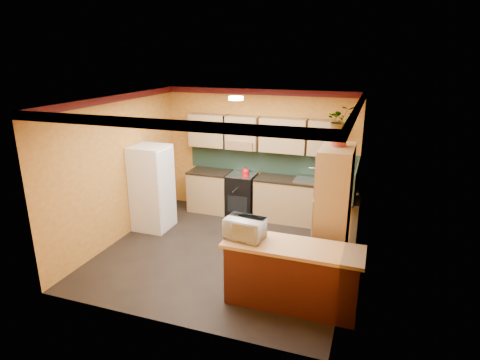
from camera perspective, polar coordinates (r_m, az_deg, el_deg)
name	(u,v)px	position (r m, az deg, el deg)	size (l,w,h in m)	color
room_shell	(231,134)	(6.84, -1.32, 6.51)	(4.24, 4.24, 2.72)	black
base_cabinets_back	(269,198)	(8.60, 4.21, -2.61)	(3.65, 0.60, 0.88)	tan
countertop_back	(270,178)	(8.45, 4.27, 0.32)	(3.65, 0.62, 0.04)	black
stove	(242,194)	(8.76, 0.26, -2.06)	(0.58, 0.58, 0.91)	black
kettle	(246,172)	(8.52, 0.79, 1.21)	(0.17, 0.17, 0.18)	red
sink	(307,180)	(8.28, 9.46, 0.02)	(0.48, 0.40, 0.03)	silver
base_cabinets_right	(336,221)	(7.66, 13.44, -5.66)	(0.60, 0.80, 0.88)	tan
countertop_right	(337,197)	(7.50, 13.69, -2.43)	(0.62, 0.80, 0.04)	black
fridge	(152,188)	(8.14, -12.40, -1.11)	(0.68, 0.66, 1.70)	white
pantry	(333,214)	(6.34, 13.08, -4.68)	(0.48, 0.90, 2.10)	tan
fern_pot	(339,141)	(6.06, 13.87, 5.44)	(0.22, 0.22, 0.16)	maroon
fern	(340,120)	(6.01, 14.08, 8.22)	(0.39, 0.34, 0.44)	tan
breakfast_bar	(291,277)	(5.76, 7.31, -13.54)	(1.80, 0.55, 0.88)	#4D2112
bar_top	(293,247)	(5.53, 7.50, -9.41)	(1.90, 0.65, 0.05)	tan
microwave	(245,228)	(5.61, 0.69, -6.87)	(0.53, 0.36, 0.30)	white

